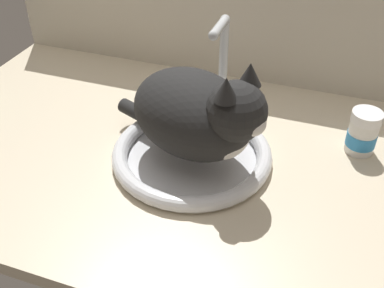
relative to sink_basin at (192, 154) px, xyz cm
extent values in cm
cube|color=beige|center=(-3.45, 0.67, -2.92)|extent=(120.06, 71.78, 3.00)
cube|color=beige|center=(-3.45, 37.76, 12.31)|extent=(120.06, 2.40, 33.47)
torus|color=white|center=(0.00, 0.00, 0.16)|extent=(32.68, 32.68, 3.16)
cylinder|color=white|center=(0.00, 0.00, -1.12)|extent=(27.95, 27.95, 0.60)
cylinder|color=silver|center=(0.00, 21.19, -0.40)|extent=(4.00, 4.00, 2.05)
cylinder|color=silver|center=(0.00, 21.19, 10.57)|extent=(2.00, 2.00, 19.88)
sphere|color=silver|center=(0.00, 21.19, 20.51)|extent=(2.20, 2.20, 2.20)
cylinder|color=silver|center=(0.00, 16.99, 20.51)|extent=(2.00, 8.41, 2.00)
sphere|color=silver|center=(0.00, 12.78, 20.51)|extent=(2.10, 2.10, 2.10)
cylinder|color=silver|center=(-8.68, 21.19, -0.62)|extent=(3.20, 3.20, 1.60)
cone|color=silver|center=(-8.68, 21.19, 2.06)|extent=(2.88, 2.88, 3.76)
cylinder|color=silver|center=(8.68, 21.19, -0.62)|extent=(3.20, 3.20, 1.60)
cone|color=silver|center=(8.68, 21.19, 2.06)|extent=(2.88, 2.88, 3.76)
ellipsoid|color=black|center=(0.00, 0.00, 9.94)|extent=(30.68, 26.94, 16.42)
sphere|color=black|center=(9.48, -3.78, 14.79)|extent=(11.07, 11.07, 11.07)
cone|color=black|center=(10.71, -0.69, 20.74)|extent=(4.21, 4.21, 4.15)
cone|color=black|center=(8.26, -6.86, 20.74)|extent=(4.21, 4.21, 4.15)
ellipsoid|color=silver|center=(13.34, -5.31, 13.68)|extent=(4.80, 5.55, 3.54)
ellipsoid|color=silver|center=(8.30, -3.30, 9.12)|extent=(10.47, 12.27, 9.03)
cylinder|color=black|center=(-13.63, 5.43, 3.33)|extent=(11.85, 7.22, 3.20)
cylinder|color=white|center=(32.14, 14.56, 2.31)|extent=(5.92, 5.92, 7.46)
cylinder|color=#338CD1|center=(32.14, 14.56, 1.71)|extent=(6.09, 6.09, 2.99)
cylinder|color=white|center=(32.14, 14.56, 7.09)|extent=(6.21, 6.21, 2.09)
camera|label=1|loc=(24.55, -69.74, 58.73)|focal=43.24mm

